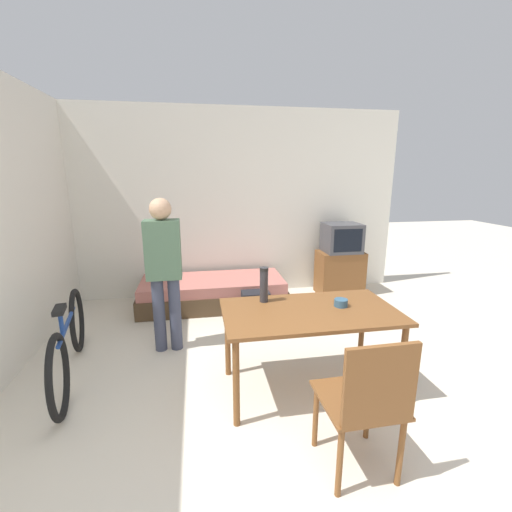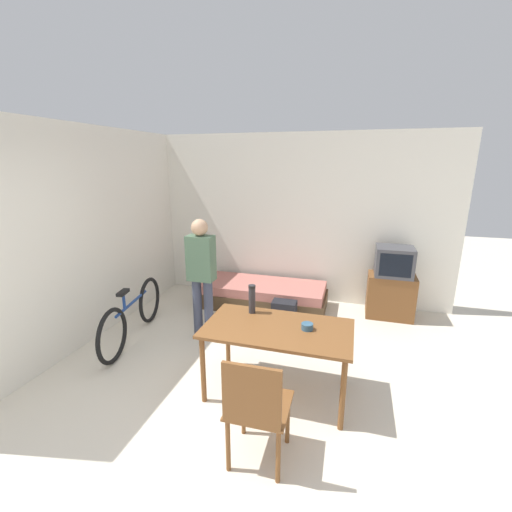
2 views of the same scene
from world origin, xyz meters
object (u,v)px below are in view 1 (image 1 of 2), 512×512
thermos_flask (264,283)px  dining_table (310,319)px  tv (340,261)px  bicycle (69,343)px  mate_bowl (341,303)px  wooden_chair (367,400)px  daybed (213,292)px  backpack (256,308)px  person_standing (164,265)px

thermos_flask → dining_table: bearing=-36.5°
tv → bicycle: size_ratio=0.63×
tv → dining_table: size_ratio=0.76×
dining_table → mate_bowl: (0.28, 0.03, 0.11)m
wooden_chair → bicycle: bearing=145.5°
daybed → mate_bowl: mate_bowl is taller
daybed → backpack: size_ratio=4.89×
bicycle → mate_bowl: bearing=-12.2°
tv → mate_bowl: 2.37m
tv → wooden_chair: (-1.18, -3.10, 0.02)m
bicycle → person_standing: size_ratio=1.08×
wooden_chair → person_standing: size_ratio=0.60×
mate_bowl → wooden_chair: bearing=-104.0°
daybed → backpack: backpack is taller
mate_bowl → backpack: mate_bowl is taller
bicycle → backpack: size_ratio=4.19×
daybed → bicycle: size_ratio=1.17×
tv → thermos_flask: size_ratio=3.52×
thermos_flask → wooden_chair: bearing=-71.7°
mate_bowl → backpack: bearing=110.2°
mate_bowl → backpack: (-0.49, 1.33, -0.55)m
dining_table → person_standing: size_ratio=0.90×
tv → mate_bowl: (-0.95, -2.16, 0.24)m
daybed → thermos_flask: size_ratio=6.48×
thermos_flask → bicycle: bearing=170.5°
dining_table → wooden_chair: wooden_chair is taller
wooden_chair → person_standing: person_standing is taller
dining_table → wooden_chair: size_ratio=1.50×
dining_table → person_standing: bearing=143.4°
bicycle → mate_bowl: (2.31, -0.50, 0.42)m
tv → person_standing: (-2.44, -1.29, 0.39)m
thermos_flask → backpack: size_ratio=0.75×
person_standing → thermos_flask: person_standing is taller
wooden_chair → mate_bowl: 0.99m
bicycle → backpack: bicycle is taller
bicycle → backpack: (1.82, 0.83, -0.14)m
wooden_chair → daybed: bearing=104.1°
tv → wooden_chair: 3.31m
wooden_chair → dining_table: bearing=92.9°
tv → person_standing: 2.79m
backpack → thermos_flask: bearing=-96.2°
bicycle → mate_bowl: mate_bowl is taller
wooden_chair → bicycle: wooden_chair is taller
bicycle → thermos_flask: size_ratio=5.55×
thermos_flask → mate_bowl: thermos_flask is taller
bicycle → person_standing: (0.82, 0.37, 0.57)m
person_standing → mate_bowl: 1.73m
wooden_chair → thermos_flask: size_ratio=3.09×
bicycle → dining_table: bearing=-14.7°
person_standing → thermos_flask: 1.10m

